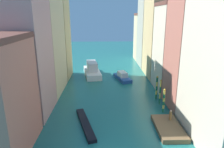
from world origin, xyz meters
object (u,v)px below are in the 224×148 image
gondola_black (85,124)px  motorboat_0 (122,77)px  person_on_dock (170,115)px  vaporetto_white (92,70)px  mooring_pole_0 (164,100)px  mooring_pole_1 (160,92)px  mooring_pole_2 (157,87)px  waterfront_dock (169,128)px

gondola_black → motorboat_0: size_ratio=1.22×
person_on_dock → motorboat_0: 21.18m
vaporetto_white → motorboat_0: size_ratio=1.49×
mooring_pole_0 → mooring_pole_1: (0.18, 2.87, 0.28)m
person_on_dock → vaporetto_white: 27.37m
mooring_pole_0 → mooring_pole_2: size_ratio=0.90×
mooring_pole_1 → waterfront_dock: bearing=-96.4°
person_on_dock → motorboat_0: bearing=103.4°
waterfront_dock → mooring_pole_0: bearing=82.1°
mooring_pole_1 → person_on_dock: bearing=-92.0°
motorboat_0 → person_on_dock: bearing=-76.6°
person_on_dock → mooring_pole_2: 9.05m
waterfront_dock → gondola_black: waterfront_dock is taller
vaporetto_white → gondola_black: 24.53m
person_on_dock → mooring_pole_1: mooring_pole_1 is taller
person_on_dock → gondola_black: person_on_dock is taller
vaporetto_white → mooring_pole_0: bearing=-59.5°
person_on_dock → vaporetto_white: bearing=116.6°
mooring_pole_2 → motorboat_0: size_ratio=0.60×
person_on_dock → gondola_black: (-11.82, -0.02, -1.06)m
mooring_pole_0 → mooring_pole_1: 2.89m
waterfront_dock → gondola_black: (-11.15, 1.54, -0.07)m
waterfront_dock → mooring_pole_1: size_ratio=1.44×
waterfront_dock → motorboat_0: 22.56m
mooring_pole_2 → mooring_pole_1: bearing=-90.9°
mooring_pole_0 → mooring_pole_2: bearing=87.7°
waterfront_dock → vaporetto_white: 28.51m
waterfront_dock → mooring_pole_0: size_ratio=1.66×
mooring_pole_2 → motorboat_0: 12.78m
mooring_pole_1 → vaporetto_white: bearing=124.8°
mooring_pole_2 → mooring_pole_0: bearing=-92.3°
motorboat_0 → waterfront_dock: bearing=-79.2°
vaporetto_white → person_on_dock: bearing=-63.4°
mooring_pole_1 → mooring_pole_2: mooring_pole_1 is taller
person_on_dock → gondola_black: size_ratio=0.17×
waterfront_dock → person_on_dock: size_ratio=4.31×
vaporetto_white → gondola_black: size_ratio=1.21×
mooring_pole_1 → motorboat_0: size_ratio=0.62×
waterfront_dock → mooring_pole_2: 10.77m
mooring_pole_1 → motorboat_0: (-5.13, 14.07, -1.57)m
mooring_pole_1 → mooring_pole_2: 2.48m
gondola_black → motorboat_0: motorboat_0 is taller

